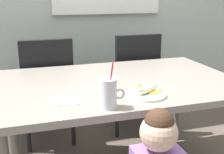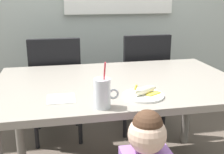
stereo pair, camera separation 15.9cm
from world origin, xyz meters
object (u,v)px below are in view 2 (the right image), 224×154
(peeled_banana, at_px, (145,90))
(paper_napkin, at_px, (61,99))
(dining_chair_left, at_px, (56,84))
(dining_table, at_px, (119,93))
(snack_plate, at_px, (143,95))
(milk_cup, at_px, (103,95))
(dining_chair_right, at_px, (142,78))

(peeled_banana, height_order, paper_napkin, peeled_banana)
(dining_chair_left, bearing_deg, peeled_banana, 116.37)
(dining_chair_left, bearing_deg, paper_napkin, 91.46)
(dining_table, height_order, dining_chair_left, dining_chair_left)
(dining_table, bearing_deg, snack_plate, -77.76)
(milk_cup, bearing_deg, paper_napkin, 141.32)
(peeled_banana, bearing_deg, dining_table, 105.13)
(snack_plate, bearing_deg, peeled_banana, 31.01)
(snack_plate, xyz_separation_m, paper_napkin, (-0.45, 0.05, -0.00))
(milk_cup, distance_m, paper_napkin, 0.27)
(dining_chair_left, distance_m, dining_chair_right, 0.80)
(snack_plate, bearing_deg, milk_cup, -156.11)
(dining_chair_left, height_order, snack_plate, dining_chair_left)
(milk_cup, bearing_deg, dining_chair_right, 63.36)
(dining_chair_right, distance_m, milk_cup, 1.31)
(dining_table, distance_m, dining_chair_left, 0.81)
(snack_plate, bearing_deg, paper_napkin, 173.56)
(snack_plate, relative_size, paper_napkin, 1.53)
(paper_napkin, bearing_deg, snack_plate, -6.44)
(dining_table, relative_size, snack_plate, 6.91)
(dining_table, relative_size, peeled_banana, 9.06)
(dining_chair_right, xyz_separation_m, peeled_banana, (-0.31, -1.02, 0.25))
(dining_table, height_order, peeled_banana, peeled_banana)
(peeled_banana, bearing_deg, dining_chair_left, 116.37)
(dining_chair_right, relative_size, milk_cup, 3.90)
(milk_cup, height_order, peeled_banana, milk_cup)
(dining_chair_left, bearing_deg, milk_cup, 101.53)
(dining_chair_right, bearing_deg, milk_cup, 63.36)
(dining_chair_right, height_order, snack_plate, dining_chair_right)
(dining_table, xyz_separation_m, dining_chair_left, (-0.41, 0.68, -0.13))
(dining_table, bearing_deg, dining_chair_left, 120.77)
(peeled_banana, bearing_deg, paper_napkin, 174.81)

